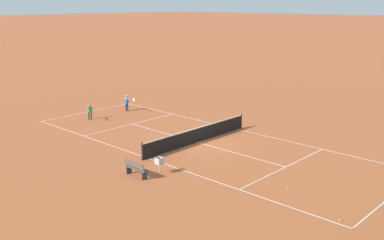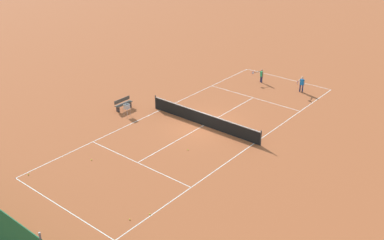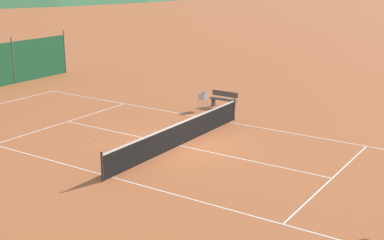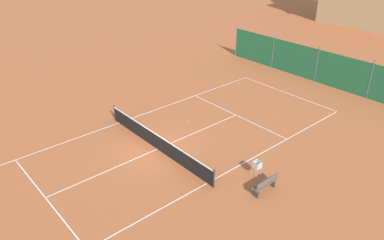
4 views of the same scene
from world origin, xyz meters
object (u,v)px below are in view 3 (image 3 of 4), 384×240
Objects in this scene: tennis_ball_far_corner at (80,106)px; courtside_bench at (224,99)px; tennis_ball_alley_left at (57,93)px; tennis_net at (179,134)px; ball_hopper at (203,98)px; tennis_ball_by_net_left at (95,139)px.

tennis_ball_far_corner is 7.53m from courtside_bench.
tennis_ball_alley_left is 0.04× the size of courtside_bench.
tennis_net is 5.74m from ball_hopper.
tennis_ball_far_corner is 0.07× the size of ball_hopper.
tennis_ball_far_corner is at bearing 73.60° from tennis_net.
tennis_ball_far_corner and tennis_ball_by_net_left have the same top height.
tennis_ball_far_corner is (2.34, 7.96, -0.47)m from tennis_net.
courtside_bench is at bearing -75.45° from tennis_ball_alley_left.
courtside_bench reaches higher than tennis_ball_far_corner.
tennis_ball_by_net_left is 0.04× the size of courtside_bench.
courtside_bench reaches higher than tennis_ball_alley_left.
tennis_net is at bearing -108.80° from tennis_ball_alley_left.
tennis_net is 6.54m from courtside_bench.
tennis_ball_far_corner is 6.49m from ball_hopper.
tennis_net is at bearing -106.40° from tennis_ball_far_corner.
courtside_bench is at bearing 14.13° from tennis_net.
tennis_net is at bearing -68.06° from tennis_ball_by_net_left.
tennis_ball_far_corner is at bearing 51.18° from tennis_ball_by_net_left.
courtside_bench is at bearing -12.91° from tennis_ball_by_net_left.
tennis_net reaches higher than ball_hopper.
courtside_bench is (7.70, -1.76, 0.42)m from tennis_ball_by_net_left.
ball_hopper is at bearing -62.82° from tennis_ball_far_corner.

